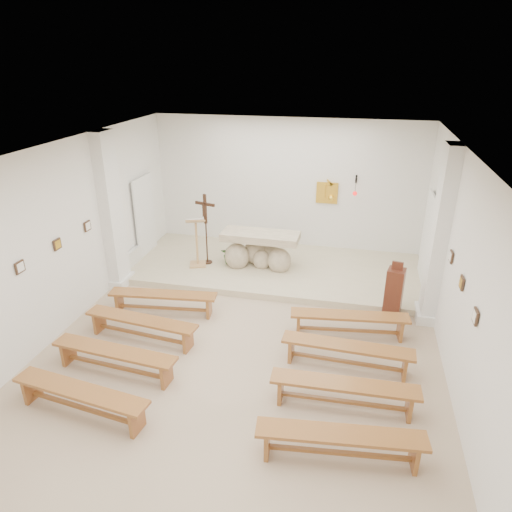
% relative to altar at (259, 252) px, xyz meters
% --- Properties ---
extents(ground, '(7.00, 10.00, 0.00)m').
position_rel_altar_xyz_m(ground, '(0.38, -3.40, -0.52)').
color(ground, '#C3AA8D').
rests_on(ground, ground).
extents(wall_left, '(0.02, 10.00, 3.50)m').
position_rel_altar_xyz_m(wall_left, '(-3.11, -3.40, 1.23)').
color(wall_left, white).
rests_on(wall_left, ground).
extents(wall_right, '(0.02, 10.00, 3.50)m').
position_rel_altar_xyz_m(wall_right, '(3.87, -3.40, 1.23)').
color(wall_right, white).
rests_on(wall_right, ground).
extents(wall_back, '(7.00, 0.02, 3.50)m').
position_rel_altar_xyz_m(wall_back, '(0.38, 1.59, 1.23)').
color(wall_back, white).
rests_on(wall_back, ground).
extents(ceiling, '(7.00, 10.00, 0.02)m').
position_rel_altar_xyz_m(ceiling, '(0.38, -3.40, 2.97)').
color(ceiling, silver).
rests_on(ceiling, wall_back).
extents(sanctuary_platform, '(6.98, 3.00, 0.15)m').
position_rel_altar_xyz_m(sanctuary_platform, '(0.38, 0.10, -0.44)').
color(sanctuary_platform, beige).
rests_on(sanctuary_platform, ground).
extents(pilaster_left, '(0.26, 0.55, 3.50)m').
position_rel_altar_xyz_m(pilaster_left, '(-2.99, -1.40, 1.23)').
color(pilaster_left, white).
rests_on(pilaster_left, ground).
extents(pilaster_right, '(0.26, 0.55, 3.50)m').
position_rel_altar_xyz_m(pilaster_right, '(3.75, -1.40, 1.23)').
color(pilaster_right, white).
rests_on(pilaster_right, ground).
extents(gold_wall_relief, '(0.55, 0.04, 0.55)m').
position_rel_altar_xyz_m(gold_wall_relief, '(1.43, 1.56, 1.13)').
color(gold_wall_relief, yellow).
rests_on(gold_wall_relief, wall_back).
extents(sanctuary_lamp, '(0.11, 0.36, 0.44)m').
position_rel_altar_xyz_m(sanctuary_lamp, '(2.13, 1.31, 1.29)').
color(sanctuary_lamp, black).
rests_on(sanctuary_lamp, wall_back).
extents(station_frame_left_front, '(0.03, 0.20, 0.20)m').
position_rel_altar_xyz_m(station_frame_left_front, '(-3.09, -4.20, 1.20)').
color(station_frame_left_front, '#3D291B').
rests_on(station_frame_left_front, wall_left).
extents(station_frame_left_mid, '(0.03, 0.20, 0.20)m').
position_rel_altar_xyz_m(station_frame_left_mid, '(-3.09, -3.20, 1.20)').
color(station_frame_left_mid, '#3D291B').
rests_on(station_frame_left_mid, wall_left).
extents(station_frame_left_rear, '(0.03, 0.20, 0.20)m').
position_rel_altar_xyz_m(station_frame_left_rear, '(-3.09, -2.20, 1.20)').
color(station_frame_left_rear, '#3D291B').
rests_on(station_frame_left_rear, wall_left).
extents(station_frame_right_front, '(0.03, 0.20, 0.20)m').
position_rel_altar_xyz_m(station_frame_right_front, '(3.85, -4.20, 1.20)').
color(station_frame_right_front, '#3D291B').
rests_on(station_frame_right_front, wall_right).
extents(station_frame_right_mid, '(0.03, 0.20, 0.20)m').
position_rel_altar_xyz_m(station_frame_right_mid, '(3.85, -3.20, 1.20)').
color(station_frame_right_mid, '#3D291B').
rests_on(station_frame_right_mid, wall_right).
extents(station_frame_right_rear, '(0.03, 0.20, 0.20)m').
position_rel_altar_xyz_m(station_frame_right_rear, '(3.85, -2.20, 1.20)').
color(station_frame_right_rear, '#3D291B').
rests_on(station_frame_right_rear, wall_right).
extents(radiator_left, '(0.10, 0.85, 0.52)m').
position_rel_altar_xyz_m(radiator_left, '(-3.05, -0.70, -0.25)').
color(radiator_left, silver).
rests_on(radiator_left, ground).
extents(radiator_right, '(0.10, 0.85, 0.52)m').
position_rel_altar_xyz_m(radiator_right, '(3.81, -0.70, -0.25)').
color(radiator_right, silver).
rests_on(radiator_right, ground).
extents(altar, '(1.86, 0.85, 0.95)m').
position_rel_altar_xyz_m(altar, '(0.00, 0.00, 0.00)').
color(altar, beige).
rests_on(altar, sanctuary_platform).
extents(lectern, '(0.54, 0.49, 1.27)m').
position_rel_altar_xyz_m(lectern, '(-1.48, -0.31, 0.26)').
color(lectern, tan).
rests_on(lectern, sanctuary_platform).
extents(crucifix_stand, '(0.52, 0.23, 1.76)m').
position_rel_altar_xyz_m(crucifix_stand, '(-1.30, -0.11, 0.65)').
color(crucifix_stand, '#361F11').
rests_on(crucifix_stand, sanctuary_platform).
extents(potted_plant, '(0.51, 0.46, 0.49)m').
position_rel_altar_xyz_m(potted_plant, '(-0.73, -0.01, -0.12)').
color(potted_plant, '#2C6126').
rests_on(potted_plant, sanctuary_platform).
extents(donation_pedestal, '(0.39, 0.39, 1.23)m').
position_rel_altar_xyz_m(donation_pedestal, '(3.07, -1.50, 0.03)').
color(donation_pedestal, '#5F271B').
rests_on(donation_pedestal, ground).
extents(bench_left_front, '(2.22, 0.59, 0.46)m').
position_rel_altar_xyz_m(bench_left_front, '(-1.49, -2.38, -0.17)').
color(bench_left_front, brown).
rests_on(bench_left_front, ground).
extents(bench_right_front, '(2.22, 0.61, 0.46)m').
position_rel_altar_xyz_m(bench_right_front, '(2.25, -2.38, -0.17)').
color(bench_right_front, brown).
rests_on(bench_right_front, ground).
extents(bench_left_second, '(2.22, 0.60, 0.46)m').
position_rel_altar_xyz_m(bench_left_second, '(-1.49, -3.37, -0.17)').
color(bench_left_second, brown).
rests_on(bench_left_second, ground).
extents(bench_right_second, '(2.21, 0.44, 0.46)m').
position_rel_altar_xyz_m(bench_right_second, '(2.25, -3.37, -0.17)').
color(bench_right_second, brown).
rests_on(bench_right_second, ground).
extents(bench_left_third, '(2.22, 0.55, 0.46)m').
position_rel_altar_xyz_m(bench_left_third, '(-1.49, -4.37, -0.17)').
color(bench_left_third, brown).
rests_on(bench_left_third, ground).
extents(bench_right_third, '(2.20, 0.42, 0.46)m').
position_rel_altar_xyz_m(bench_right_third, '(2.25, -4.37, -0.17)').
color(bench_right_third, brown).
rests_on(bench_right_third, ground).
extents(bench_left_fourth, '(2.22, 0.64, 0.46)m').
position_rel_altar_xyz_m(bench_left_fourth, '(-1.49, -5.36, -0.17)').
color(bench_left_fourth, brown).
rests_on(bench_left_fourth, ground).
extents(bench_right_fourth, '(2.22, 0.58, 0.46)m').
position_rel_altar_xyz_m(bench_right_fourth, '(2.25, -5.36, -0.17)').
color(bench_right_fourth, brown).
rests_on(bench_right_fourth, ground).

